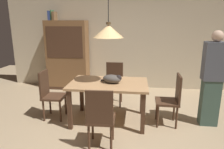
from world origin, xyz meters
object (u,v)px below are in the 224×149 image
Objects in this scene: chair_right_side at (172,98)px; book_blue_wide at (50,16)px; chair_left_side at (50,93)px; pendant_lamp at (108,31)px; dining_table at (109,88)px; person_standing at (212,79)px; cat_sleeping at (112,79)px; chair_near_front at (100,116)px; book_brown_thick at (55,16)px; book_green_slim at (52,15)px; chair_far_back at (114,82)px; hutch_bookcase at (68,57)px.

book_blue_wide reaches higher than chair_right_side.
chair_left_side is 1.61m from pendant_lamp.
person_standing is (1.80, 0.09, 0.20)m from dining_table.
cat_sleeping is at bearing -44.88° from book_blue_wide.
chair_left_side is (-2.26, -0.00, 0.00)m from chair_right_side.
person_standing is at bearing 28.19° from chair_near_front.
book_brown_thick is at bearing 0.00° from book_blue_wide.
dining_table is 5.38× the size of book_green_slim.
person_standing reaches higher than chair_left_side.
person_standing is (1.80, -0.79, 0.34)m from chair_far_back.
chair_far_back reaches higher than dining_table.
cat_sleeping is 0.24× the size of person_standing.
chair_left_side is at bearing -179.99° from chair_right_side.
chair_near_front reaches higher than cat_sleeping.
chair_far_back is at bearing -35.07° from hutch_bookcase.
book_blue_wide is at bearing 123.54° from chair_near_front.
chair_near_front and chair_right_side have the same top height.
chair_left_side is at bearing 142.27° from chair_near_front.
pendant_lamp is at bearing -45.71° from book_blue_wide.
dining_table is 1.08× the size of pendant_lamp.
book_blue_wide is at bearing 153.91° from person_standing.
chair_near_front is 3.52m from book_brown_thick.
book_green_slim is 4.12m from person_standing.
chair_near_front is at bearing -89.77° from pendant_lamp.
chair_far_back is at bearing 90.00° from dining_table.
book_blue_wide is at bearing 180.00° from book_brown_thick.
pendant_lamp is 2.57m from book_green_slim.
person_standing is (3.49, -1.77, -1.11)m from book_brown_thick.
cat_sleeping is at bearing -12.35° from dining_table.
chair_far_back is at bearing 94.35° from cat_sleeping.
book_blue_wide is 4.17m from person_standing.
chair_left_side and chair_far_back have the same top height.
hutch_bookcase is 7.12× the size of book_green_slim.
pendant_lamp is 0.77× the size of person_standing.
book_brown_thick is at bearing 179.72° from hutch_bookcase.
person_standing is at bearing 2.72° from dining_table.
book_brown_thick is (-1.69, 1.85, 1.31)m from dining_table.
book_blue_wide is at bearing 151.68° from chair_far_back.
chair_near_front is 0.55× the size of person_standing.
chair_right_side and chair_far_back have the same top height.
person_standing reaches higher than chair_near_front.
chair_right_side is 0.55× the size of person_standing.
dining_table is 2.32m from hutch_bookcase.
pendant_lamp reaches higher than book_blue_wide.
person_standing is at bearing -26.85° from book_brown_thick.
book_blue_wide reaches higher than hutch_bookcase.
book_green_slim is (-0.36, 0.00, 1.09)m from hutch_bookcase.
hutch_bookcase is (-1.38, 0.97, 0.38)m from chair_far_back.
hutch_bookcase is 1.15m from book_green_slim.
chair_near_front is 1.43m from chair_right_side.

